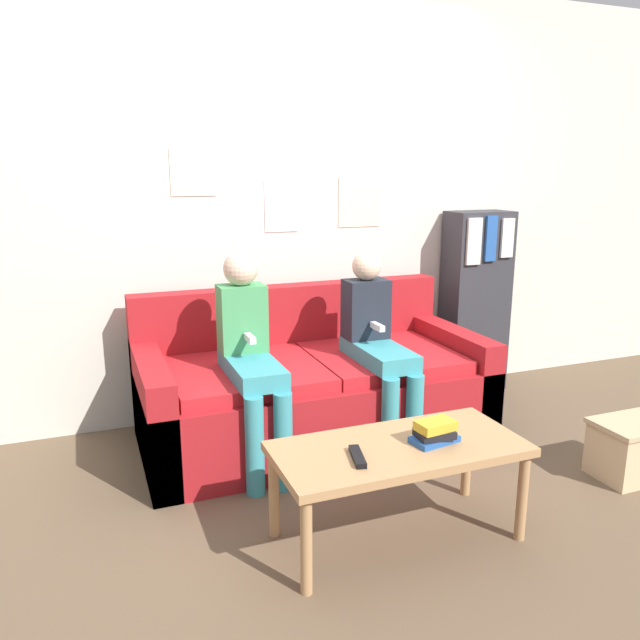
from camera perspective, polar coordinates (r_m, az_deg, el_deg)
The scene contains 10 objects.
ground_plane at distance 3.20m, azimuth 2.92°, elevation -14.48°, with size 10.00×10.00×0.00m, color brown.
wall_back at distance 3.87m, azimuth -3.74°, elevation 10.62°, with size 8.00×0.06×2.60m.
couch at distance 3.56m, azimuth -0.80°, elevation -6.42°, with size 1.90×0.91×0.83m.
coffee_table at distance 2.61m, azimuth 7.21°, elevation -12.22°, with size 1.03×0.48×0.42m.
person_left at distance 3.15m, azimuth -6.42°, elevation -2.75°, with size 0.24×0.61×1.10m.
person_right at distance 3.39m, azimuth 5.26°, elevation -1.95°, with size 0.24×0.61×1.07m.
tv_remote at distance 2.46m, azimuth 3.45°, elevation -12.35°, with size 0.08×0.17×0.02m.
book_stack at distance 2.62m, azimuth 10.46°, elevation -10.07°, with size 0.21×0.14×0.09m.
bookshelf at distance 4.40m, azimuth 14.00°, elevation 1.68°, with size 0.43×0.26×1.23m.
storage_box at distance 3.54m, azimuth 26.74°, elevation -10.45°, with size 0.40×0.28×0.29m.
Camera 1 is at (-1.16, -2.56, 1.51)m, focal length 35.00 mm.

